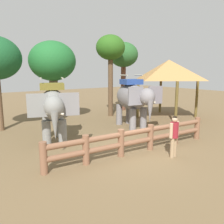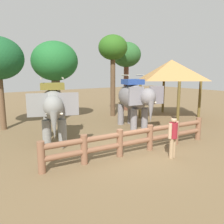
# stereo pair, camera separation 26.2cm
# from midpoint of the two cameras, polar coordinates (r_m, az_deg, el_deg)

# --- Properties ---
(ground_plane) EXTENTS (60.00, 60.00, 0.00)m
(ground_plane) POSITION_cam_midpoint_polar(r_m,az_deg,el_deg) (9.24, 4.36, -9.87)
(ground_plane) COLOR brown
(log_fence) EXTENTS (7.45, 0.83, 1.05)m
(log_fence) POSITION_cam_midpoint_polar(r_m,az_deg,el_deg) (8.88, 5.38, -6.63)
(log_fence) COLOR brown
(log_fence) RESTS_ON ground
(elephant_near_left) EXTENTS (2.43, 3.49, 2.93)m
(elephant_near_left) POSITION_cam_midpoint_polar(r_m,az_deg,el_deg) (10.13, -15.51, 1.20)
(elephant_near_left) COLOR gray
(elephant_near_left) RESTS_ON ground
(elephant_center) EXTENTS (2.15, 3.58, 3.00)m
(elephant_center) POSITION_cam_midpoint_polar(r_m,az_deg,el_deg) (12.57, 4.78, 3.48)
(elephant_center) COLOR slate
(elephant_center) RESTS_ON ground
(tourist_woman_in_black) EXTENTS (0.56, 0.35, 1.59)m
(tourist_woman_in_black) POSITION_cam_midpoint_polar(r_m,az_deg,el_deg) (8.60, 14.70, -5.31)
(tourist_woman_in_black) COLOR #A28460
(tourist_woman_in_black) RESTS_ON ground
(thatched_shelter) EXTENTS (4.55, 4.55, 3.94)m
(thatched_shelter) POSITION_cam_midpoint_polar(r_m,az_deg,el_deg) (15.77, 13.76, 10.27)
(thatched_shelter) COLOR brown
(thatched_shelter) RESTS_ON ground
(tree_far_left) EXTENTS (2.82, 2.82, 5.00)m
(tree_far_left) POSITION_cam_midpoint_polar(r_m,az_deg,el_deg) (14.45, -15.43, 12.06)
(tree_far_left) COLOR brown
(tree_far_left) RESTS_ON ground
(tree_far_right) EXTENTS (2.01, 2.01, 5.65)m
(tree_far_right) POSITION_cam_midpoint_polar(r_m,az_deg,el_deg) (16.02, -0.88, 15.50)
(tree_far_right) COLOR brown
(tree_far_right) RESTS_ON ground
(tree_deep_back) EXTENTS (2.31, 2.31, 5.46)m
(tree_deep_back) POSITION_cam_midpoint_polar(r_m,az_deg,el_deg) (18.39, 2.54, 13.97)
(tree_deep_back) COLOR brown
(tree_deep_back) RESTS_ON ground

